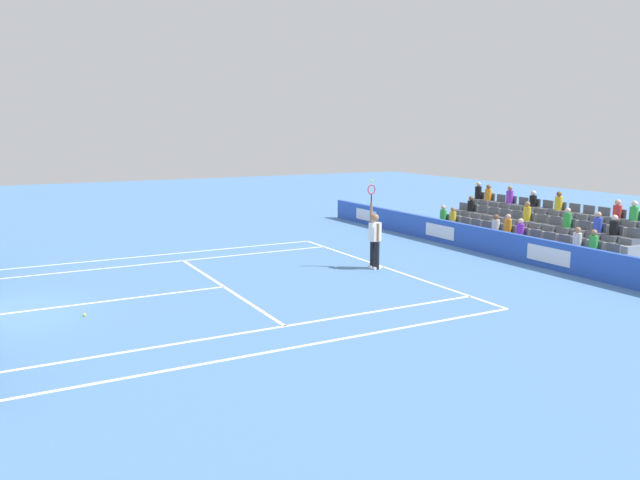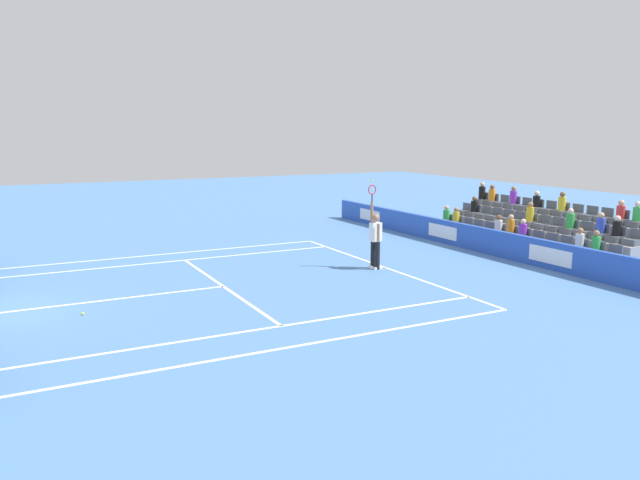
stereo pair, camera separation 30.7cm
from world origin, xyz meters
The scene contains 12 objects.
line_baseline centered at (0.00, -11.89, 0.00)m, with size 10.97×0.10×0.01m, color white.
line_service centered at (0.00, -6.40, 0.00)m, with size 8.23×0.10×0.01m, color white.
line_centre_service centered at (0.00, -3.20, 0.00)m, with size 0.10×6.40×0.01m, color white.
line_singles_sideline_left centered at (4.12, -5.95, 0.00)m, with size 0.10×11.89×0.01m, color white.
line_singles_sideline_right centered at (-4.12, -5.95, 0.00)m, with size 0.10×11.89×0.01m, color white.
line_doubles_sideline_left centered at (5.49, -5.95, 0.00)m, with size 0.10×11.89×0.01m, color white.
line_doubles_sideline_right centered at (-5.49, -5.95, 0.00)m, with size 0.10×11.89×0.01m, color white.
line_centre_mark centered at (0.00, -11.79, 0.00)m, with size 0.10×0.20×0.01m, color white.
sponsor_barrier centered at (0.00, -16.49, 0.46)m, with size 21.76×0.22×0.91m.
tennis_player centered at (0.00, -11.51, 0.99)m, with size 0.53×0.37×2.85m.
stadium_stand centered at (0.01, -18.80, 0.56)m, with size 8.68×2.85×2.20m.
loose_tennis_ball centered at (-1.12, -2.48, 0.03)m, with size 0.07×0.07×0.07m, color #D1E533.
Camera 2 is at (-16.60, -0.95, 4.39)m, focal length 34.85 mm.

